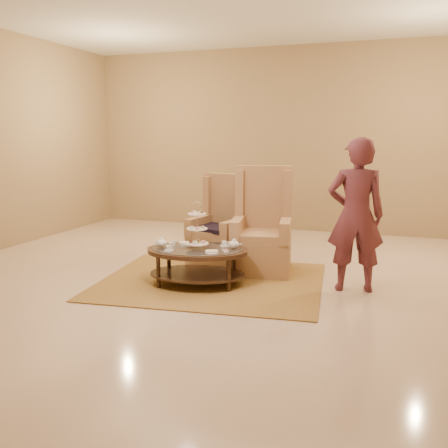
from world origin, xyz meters
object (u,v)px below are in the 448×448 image
at_px(armchair_right, 262,236).
at_px(armchair_left, 221,233).
at_px(person, 356,215).
at_px(tea_table, 197,255).

bearing_deg(armchair_right, armchair_left, 150.20).
bearing_deg(person, tea_table, 0.69).
distance_m(armchair_right, person, 1.42).
bearing_deg(person, armchair_right, -33.78).
height_order(armchair_left, armchair_right, armchair_right).
height_order(armchair_right, person, person).
relative_size(armchair_right, person, 0.79).
xyz_separation_m(armchair_left, person, (1.94, -0.74, 0.47)).
relative_size(armchair_left, person, 0.71).
distance_m(tea_table, armchair_left, 1.17).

